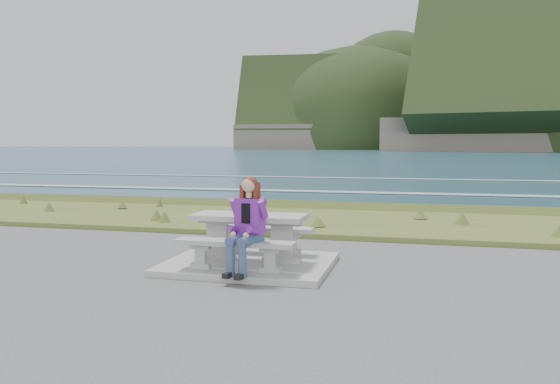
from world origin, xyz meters
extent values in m
cube|color=gray|center=(0.00, 0.00, 0.05)|extent=(2.60, 2.10, 0.10)
cube|color=gray|center=(-0.54, 0.00, 0.14)|extent=(0.62, 0.12, 0.08)
cube|color=gray|center=(-0.54, 0.00, 0.44)|extent=(0.34, 0.09, 0.51)
cube|color=gray|center=(-0.54, 0.00, 0.73)|extent=(0.62, 0.12, 0.08)
cube|color=gray|center=(0.54, 0.00, 0.14)|extent=(0.62, 0.12, 0.08)
cube|color=gray|center=(0.54, 0.00, 0.44)|extent=(0.34, 0.09, 0.51)
cube|color=gray|center=(0.54, 0.00, 0.73)|extent=(0.62, 0.12, 0.08)
cube|color=gray|center=(0.00, 0.00, 0.81)|extent=(1.80, 0.75, 0.08)
cube|color=gray|center=(-0.54, -0.70, 0.14)|extent=(0.30, 0.12, 0.08)
cube|color=gray|center=(-0.54, -0.70, 0.29)|extent=(0.17, 0.09, 0.22)
cube|color=gray|center=(-0.54, -0.70, 0.44)|extent=(0.30, 0.12, 0.08)
cube|color=gray|center=(0.54, -0.70, 0.14)|extent=(0.30, 0.12, 0.08)
cube|color=gray|center=(0.54, -0.70, 0.29)|extent=(0.17, 0.09, 0.22)
cube|color=gray|center=(0.54, -0.70, 0.44)|extent=(0.30, 0.12, 0.08)
cube|color=gray|center=(0.00, -0.70, 0.52)|extent=(1.80, 0.35, 0.07)
cube|color=gray|center=(-0.54, 0.70, 0.14)|extent=(0.30, 0.12, 0.08)
cube|color=gray|center=(-0.54, 0.70, 0.29)|extent=(0.17, 0.09, 0.22)
cube|color=gray|center=(-0.54, 0.70, 0.44)|extent=(0.30, 0.12, 0.08)
cube|color=gray|center=(0.54, 0.70, 0.14)|extent=(0.30, 0.12, 0.08)
cube|color=gray|center=(0.54, 0.70, 0.29)|extent=(0.17, 0.09, 0.22)
cube|color=gray|center=(0.54, 0.70, 0.44)|extent=(0.30, 0.12, 0.08)
cube|color=gray|center=(0.00, 0.70, 0.52)|extent=(1.80, 0.35, 0.07)
cube|color=#36521E|center=(0.00, 5.00, 0.00)|extent=(160.00, 4.50, 0.22)
cube|color=#6F6053|center=(0.00, 7.90, 0.00)|extent=(160.00, 0.80, 2.20)
plane|color=navy|center=(0.00, 430.00, -1.80)|extent=(1600.00, 1600.00, 0.00)
cube|color=silver|center=(0.00, 14.00, -1.74)|extent=(220.00, 3.00, 0.06)
cube|color=silver|center=(0.00, 22.00, -1.74)|extent=(220.00, 2.00, 0.06)
cube|color=silver|center=(0.00, 34.00, -1.74)|extent=(220.00, 1.40, 0.06)
cube|color=silver|center=(0.00, 52.00, -1.74)|extent=(220.00, 1.00, 0.06)
cube|color=#6F6053|center=(-40.00, 440.00, 7.20)|extent=(201.55, 149.04, 18.00)
ellipsoid|color=black|center=(-40.00, 440.00, 10.20)|extent=(211.86, 162.91, 140.94)
cube|color=navy|center=(0.18, -0.91, 0.38)|extent=(0.49, 0.74, 0.56)
cube|color=#712096|center=(0.23, -0.68, 0.92)|extent=(0.44, 0.30, 0.51)
sphere|color=tan|center=(0.23, -0.70, 1.37)|extent=(0.22, 0.22, 0.22)
sphere|color=#561D13|center=(0.23, -0.68, 1.38)|extent=(0.24, 0.24, 0.24)
camera|label=1|loc=(2.60, -8.21, 1.96)|focal=35.00mm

